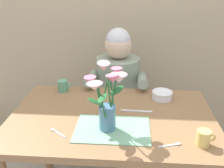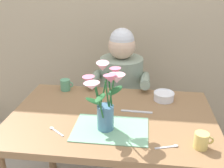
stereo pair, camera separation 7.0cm
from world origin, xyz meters
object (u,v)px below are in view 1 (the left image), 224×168
object	(u,v)px
flower_vase	(107,96)
ceramic_bowl	(162,95)
coffee_cup	(204,138)
dinner_knife	(137,111)
seated_person	(117,97)
tea_cup	(63,86)

from	to	relation	value
flower_vase	ceramic_bowl	bearing A→B (deg)	49.87
ceramic_bowl	coffee_cup	size ratio (longest dim) A/B	1.46
dinner_knife	coffee_cup	xyz separation A→B (m)	(0.32, -0.31, 0.04)
flower_vase	coffee_cup	size ratio (longest dim) A/B	3.75
seated_person	coffee_cup	world-z (taller)	seated_person
flower_vase	coffee_cup	bearing A→B (deg)	-12.72
seated_person	dinner_knife	size ratio (longest dim) A/B	5.97
seated_person	tea_cup	world-z (taller)	seated_person
coffee_cup	flower_vase	bearing A→B (deg)	167.28
flower_vase	coffee_cup	distance (m)	0.51
ceramic_bowl	dinner_knife	bearing A→B (deg)	-132.55
ceramic_bowl	tea_cup	size ratio (longest dim) A/B	1.46
flower_vase	coffee_cup	xyz separation A→B (m)	(0.48, -0.11, -0.15)
coffee_cup	seated_person	bearing A→B (deg)	118.15
seated_person	ceramic_bowl	xyz separation A→B (m)	(0.32, -0.37, 0.21)
flower_vase	ceramic_bowl	world-z (taller)	flower_vase
ceramic_bowl	tea_cup	xyz separation A→B (m)	(-0.69, 0.07, 0.01)
dinner_knife	seated_person	bearing A→B (deg)	106.77
coffee_cup	tea_cup	bearing A→B (deg)	145.57
dinner_knife	tea_cup	distance (m)	0.58
tea_cup	coffee_cup	size ratio (longest dim) A/B	1.00
seated_person	dinner_knife	bearing A→B (deg)	-79.37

